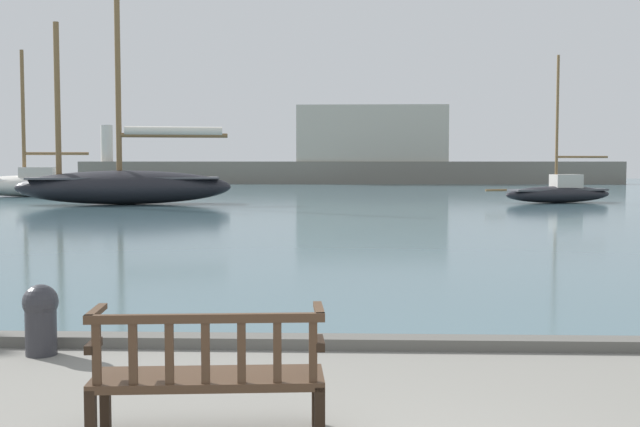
% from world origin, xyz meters
% --- Properties ---
extents(harbor_water, '(100.00, 80.00, 0.08)m').
position_xyz_m(harbor_water, '(0.00, 44.00, 0.04)').
color(harbor_water, '#476670').
rests_on(harbor_water, ground).
extents(quay_edge_kerb, '(40.00, 0.30, 0.12)m').
position_xyz_m(quay_edge_kerb, '(0.00, 3.85, 0.06)').
color(quay_edge_kerb, '#5B5954').
rests_on(quay_edge_kerb, ground).
extents(park_bench, '(1.64, 0.66, 0.92)m').
position_xyz_m(park_bench, '(-0.89, 1.06, 0.47)').
color(park_bench, black).
rests_on(park_bench, ground).
extents(sailboat_far_port, '(9.43, 4.30, 10.94)m').
position_xyz_m(sailboat_far_port, '(-9.62, 29.96, 1.01)').
color(sailboat_far_port, black).
rests_on(sailboat_far_port, harbor_water).
extents(sailboat_distant_harbor, '(6.17, 2.93, 6.58)m').
position_xyz_m(sailboat_distant_harbor, '(9.50, 31.98, 0.58)').
color(sailboat_distant_harbor, black).
rests_on(sailboat_distant_harbor, harbor_water).
extents(sailboat_nearest_port, '(6.96, 2.99, 7.71)m').
position_xyz_m(sailboat_nearest_port, '(-16.99, 37.58, 0.79)').
color(sailboat_nearest_port, silver).
rests_on(sailboat_nearest_port, harbor_water).
extents(mooring_bollard, '(0.35, 0.35, 0.71)m').
position_xyz_m(mooring_bollard, '(-3.00, 3.43, 0.39)').
color(mooring_bollard, '#2D2D33').
rests_on(mooring_bollard, ground).
extents(far_breakwater, '(44.80, 2.40, 6.58)m').
position_xyz_m(far_breakwater, '(0.49, 62.33, 2.15)').
color(far_breakwater, slate).
rests_on(far_breakwater, ground).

